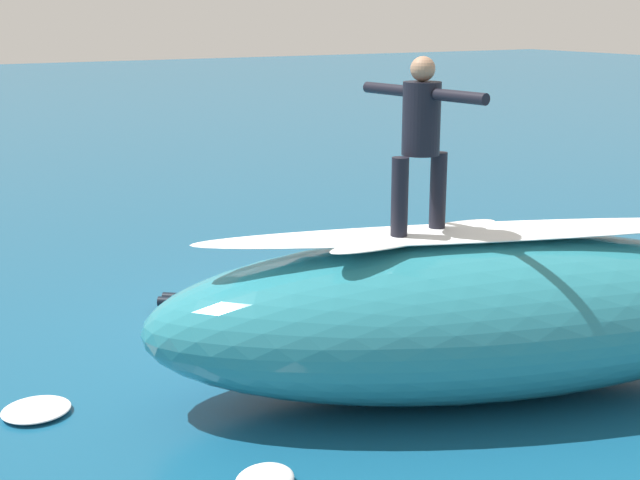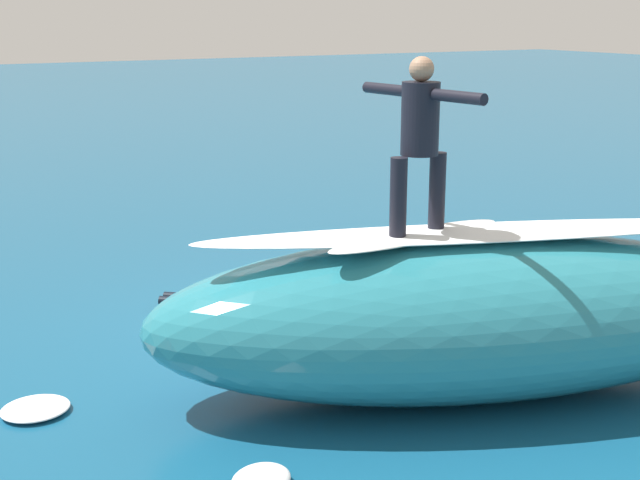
% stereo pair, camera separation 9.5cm
% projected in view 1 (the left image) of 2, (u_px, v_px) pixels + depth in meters
% --- Properties ---
extents(ground_plane, '(120.00, 120.00, 0.00)m').
position_uv_depth(ground_plane, '(307.00, 321.00, 11.34)').
color(ground_plane, '#145175').
extents(wave_crest, '(7.04, 4.37, 1.68)m').
position_uv_depth(wave_crest, '(471.00, 315.00, 9.05)').
color(wave_crest, teal).
rests_on(wave_crest, ground_plane).
extents(wave_foam_lip, '(5.60, 2.66, 0.08)m').
position_uv_depth(wave_foam_lip, '(474.00, 232.00, 8.83)').
color(wave_foam_lip, white).
rests_on(wave_foam_lip, wave_crest).
extents(surfboard_riding, '(2.24, 0.75, 0.07)m').
position_uv_depth(surfboard_riding, '(418.00, 236.00, 8.73)').
color(surfboard_riding, silver).
rests_on(surfboard_riding, wave_crest).
extents(surfer_riding, '(0.68, 1.62, 1.71)m').
position_uv_depth(surfer_riding, '(421.00, 132.00, 8.47)').
color(surfer_riding, black).
rests_on(surfer_riding, surfboard_riding).
extents(surfboard_paddling, '(2.06, 1.82, 0.09)m').
position_uv_depth(surfboard_paddling, '(246.00, 312.00, 11.53)').
color(surfboard_paddling, silver).
rests_on(surfboard_paddling, ground_plane).
extents(surfer_paddling, '(1.52, 1.30, 0.32)m').
position_uv_depth(surfer_paddling, '(235.00, 298.00, 11.51)').
color(surfer_paddling, black).
rests_on(surfer_paddling, surfboard_paddling).
extents(foam_patch_near, '(0.74, 0.71, 0.09)m').
position_uv_depth(foam_patch_near, '(36.00, 410.00, 8.72)').
color(foam_patch_near, white).
rests_on(foam_patch_near, ground_plane).
extents(foam_patch_mid, '(1.26, 1.21, 0.14)m').
position_uv_depth(foam_patch_mid, '(355.00, 249.00, 14.47)').
color(foam_patch_mid, white).
rests_on(foam_patch_mid, ground_plane).
extents(foam_patch_far, '(0.72, 0.69, 0.15)m').
position_uv_depth(foam_patch_far, '(265.00, 480.00, 7.36)').
color(foam_patch_far, white).
rests_on(foam_patch_far, ground_plane).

